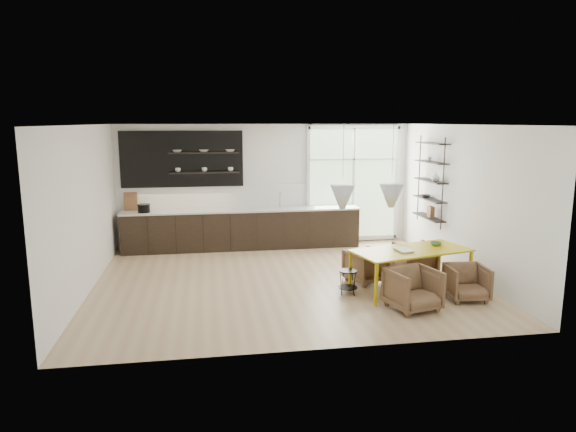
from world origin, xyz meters
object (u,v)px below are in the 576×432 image
at_px(dining_table, 411,252).
at_px(wire_stool, 348,279).
at_px(armchair_back_left, 366,266).
at_px(armchair_front_right, 467,283).
at_px(armchair_back_right, 415,259).
at_px(armchair_front_left, 413,289).

relative_size(dining_table, wire_stool, 5.19).
height_order(dining_table, armchair_back_left, dining_table).
distance_m(armchair_front_right, wire_stool, 1.98).
xyz_separation_m(armchair_back_right, armchair_front_left, (-0.77, -1.75, 0.02)).
height_order(armchair_back_left, armchair_back_right, armchair_back_right).
distance_m(armchair_back_right, wire_stool, 1.81).
bearing_deg(armchair_front_left, armchair_back_right, 52.29).
height_order(dining_table, armchair_front_left, dining_table).
bearing_deg(wire_stool, armchair_front_left, -47.04).
bearing_deg(dining_table, armchair_front_left, -123.95).
height_order(armchair_front_right, wire_stool, armchair_front_right).
height_order(dining_table, wire_stool, dining_table).
distance_m(armchair_back_left, armchair_front_right, 1.84).
distance_m(dining_table, armchair_front_right, 1.04).
xyz_separation_m(armchair_front_right, wire_stool, (-1.90, 0.58, -0.02)).
xyz_separation_m(armchair_front_left, armchair_front_right, (1.08, 0.30, -0.04)).
distance_m(dining_table, wire_stool, 1.21).
height_order(armchair_back_right, armchair_front_left, armchair_front_left).
relative_size(dining_table, armchair_front_left, 2.98).
distance_m(armchair_back_left, wire_stool, 0.81).
height_order(dining_table, armchair_back_right, dining_table).
xyz_separation_m(armchair_back_right, wire_stool, (-1.59, -0.87, -0.05)).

